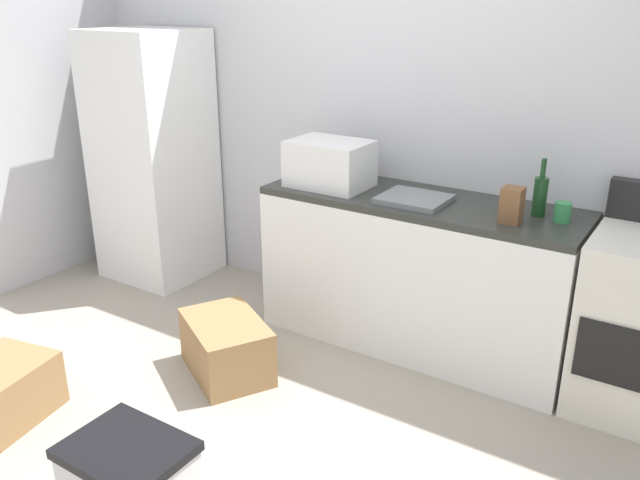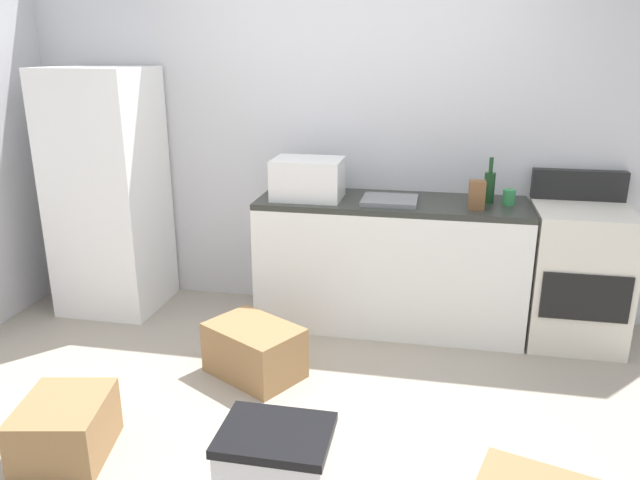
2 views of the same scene
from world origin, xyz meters
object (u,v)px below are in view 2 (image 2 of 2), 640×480
object	(u,v)px
knife_block	(477,195)
cardboard_box_small	(254,350)
wine_bottle	(489,186)
refrigerator	(108,192)
stove_oven	(576,273)
cardboard_box_medium	(66,429)
coffee_mug	(509,197)
storage_bin	(276,469)
microwave	(308,179)

from	to	relation	value
knife_block	cardboard_box_small	distance (m)	1.68
wine_bottle	cardboard_box_small	distance (m)	1.84
refrigerator	wine_bottle	size ratio (longest dim) A/B	5.84
stove_oven	cardboard_box_medium	distance (m)	3.17
cardboard_box_small	knife_block	bearing A→B (deg)	30.55
stove_oven	wine_bottle	world-z (taller)	wine_bottle
coffee_mug	cardboard_box_medium	size ratio (longest dim) A/B	0.22
knife_block	storage_bin	distance (m)	2.14
knife_block	coffee_mug	bearing A→B (deg)	34.80
stove_oven	wine_bottle	bearing A→B (deg)	175.12
refrigerator	storage_bin	xyz separation A→B (m)	(1.75, -1.87, -0.68)
microwave	cardboard_box_small	bearing A→B (deg)	-100.78
storage_bin	cardboard_box_medium	bearing A→B (deg)	172.50
wine_bottle	storage_bin	distance (m)	2.33
coffee_mug	knife_block	size ratio (longest dim) A/B	0.56
stove_oven	refrigerator	bearing A→B (deg)	-179.03
refrigerator	stove_oven	distance (m)	3.30
coffee_mug	cardboard_box_small	xyz separation A→B (m)	(-1.47, -0.89, -0.79)
coffee_mug	knife_block	world-z (taller)	knife_block
microwave	knife_block	bearing A→B (deg)	-3.58
knife_block	wine_bottle	bearing A→B (deg)	64.37
wine_bottle	storage_bin	world-z (taller)	wine_bottle
stove_oven	cardboard_box_small	xyz separation A→B (m)	(-1.94, -0.87, -0.31)
refrigerator	coffee_mug	bearing A→B (deg)	1.50
storage_bin	coffee_mug	bearing A→B (deg)	61.52
refrigerator	knife_block	world-z (taller)	refrigerator
refrigerator	cardboard_box_small	size ratio (longest dim) A/B	3.24
stove_oven	wine_bottle	xyz separation A→B (m)	(-0.59, 0.05, 0.54)
refrigerator	cardboard_box_medium	world-z (taller)	refrigerator
coffee_mug	storage_bin	world-z (taller)	coffee_mug
wine_bottle	coffee_mug	xyz separation A→B (m)	(0.13, -0.03, -0.06)
coffee_mug	cardboard_box_small	distance (m)	1.90
microwave	storage_bin	world-z (taller)	microwave
stove_oven	microwave	distance (m)	1.87
wine_bottle	stove_oven	bearing A→B (deg)	-4.88
cardboard_box_small	refrigerator	bearing A→B (deg)	148.42
cardboard_box_medium	storage_bin	world-z (taller)	storage_bin
cardboard_box_medium	wine_bottle	bearing A→B (deg)	42.47
stove_oven	coffee_mug	size ratio (longest dim) A/B	11.00
cardboard_box_medium	cardboard_box_small	xyz separation A→B (m)	(0.66, 0.91, 0.01)
refrigerator	stove_oven	bearing A→B (deg)	0.97
stove_oven	wine_bottle	size ratio (longest dim) A/B	3.67
cardboard_box_small	storage_bin	bearing A→B (deg)	-68.27
refrigerator	coffee_mug	distance (m)	2.81
stove_oven	cardboard_box_small	distance (m)	2.15
refrigerator	knife_block	distance (m)	2.59
stove_oven	microwave	world-z (taller)	microwave
refrigerator	wine_bottle	bearing A→B (deg)	2.26
wine_bottle	refrigerator	bearing A→B (deg)	-177.74
microwave	stove_oven	bearing A→B (deg)	1.95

